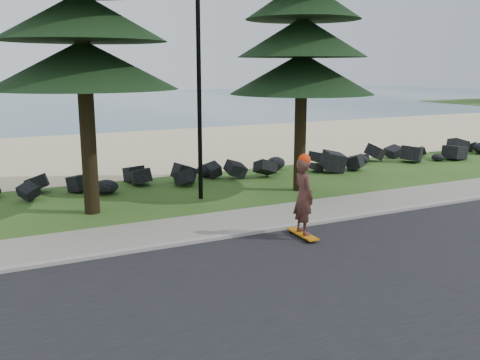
# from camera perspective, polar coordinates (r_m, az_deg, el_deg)

# --- Properties ---
(ground) EXTENTS (160.00, 160.00, 0.00)m
(ground) POSITION_cam_1_polar(r_m,az_deg,el_deg) (14.58, 0.57, -4.71)
(ground) COLOR #2B4B17
(ground) RESTS_ON ground
(road) EXTENTS (160.00, 7.00, 0.02)m
(road) POSITION_cam_1_polar(r_m,az_deg,el_deg) (10.99, 11.43, -10.65)
(road) COLOR black
(road) RESTS_ON ground
(kerb) EXTENTS (160.00, 0.20, 0.10)m
(kerb) POSITION_cam_1_polar(r_m,az_deg,el_deg) (13.80, 2.27, -5.48)
(kerb) COLOR #9F978F
(kerb) RESTS_ON ground
(sidewalk) EXTENTS (160.00, 2.00, 0.08)m
(sidewalk) POSITION_cam_1_polar(r_m,az_deg,el_deg) (14.74, 0.22, -4.36)
(sidewalk) COLOR gray
(sidewalk) RESTS_ON ground
(beach_sand) EXTENTS (160.00, 15.00, 0.01)m
(beach_sand) POSITION_cam_1_polar(r_m,az_deg,el_deg) (27.99, -12.99, 3.12)
(beach_sand) COLOR beige
(beach_sand) RESTS_ON ground
(ocean) EXTENTS (160.00, 58.00, 0.01)m
(ocean) POSITION_cam_1_polar(r_m,az_deg,el_deg) (63.90, -20.77, 7.52)
(ocean) COLOR #406E7A
(ocean) RESTS_ON ground
(seawall_boulders) EXTENTS (60.00, 2.40, 1.10)m
(seawall_boulders) POSITION_cam_1_polar(r_m,az_deg,el_deg) (19.58, -6.86, -0.43)
(seawall_boulders) COLOR black
(seawall_boulders) RESTS_ON ground
(lamp_post) EXTENTS (0.25, 0.14, 8.14)m
(lamp_post) POSITION_cam_1_polar(r_m,az_deg,el_deg) (16.87, -4.42, 11.78)
(lamp_post) COLOR black
(lamp_post) RESTS_ON ground
(skateboarder) EXTENTS (0.47, 1.14, 2.12)m
(skateboarder) POSITION_cam_1_polar(r_m,az_deg,el_deg) (13.22, 6.79, -1.78)
(skateboarder) COLOR #C3700B
(skateboarder) RESTS_ON ground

